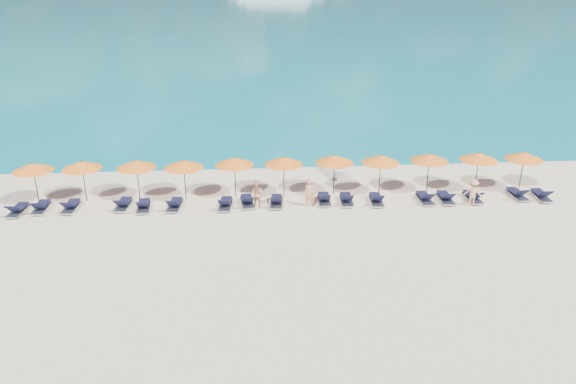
{
  "coord_description": "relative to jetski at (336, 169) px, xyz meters",
  "views": [
    {
      "loc": [
        -1.85,
        -22.71,
        11.58
      ],
      "look_at": [
        0.0,
        3.0,
        1.2
      ],
      "focal_mm": 35.0,
      "sensor_mm": 36.0,
      "label": 1
    }
  ],
  "objects": [
    {
      "name": "beachgoer_c",
      "position": [
        6.31,
        -5.25,
        0.4
      ],
      "size": [
        1.04,
        0.83,
        1.47
      ],
      "primitive_type": "imported",
      "rotation": [
        0.0,
        0.0,
        2.66
      ],
      "color": "tan",
      "rests_on": "ground"
    },
    {
      "name": "lounger_5",
      "position": [
        -9.07,
        -4.5,
        -0.1
      ],
      "size": [
        0.78,
        1.75,
        0.66
      ],
      "rotation": [
        0.0,
        0.0,
        -0.1
      ],
      "color": "silver",
      "rests_on": "ground"
    },
    {
      "name": "umbrella_9",
      "position": [
        7.25,
        -3.25,
        1.69
      ],
      "size": [
        2.1,
        2.1,
        2.28
      ],
      "color": "black",
      "rests_on": "ground"
    },
    {
      "name": "ground",
      "position": [
        -3.31,
        -8.61,
        -0.33
      ],
      "size": [
        1400.0,
        1400.0,
        0.0
      ],
      "primitive_type": "plane",
      "color": "beige"
    },
    {
      "name": "umbrella_6",
      "position": [
        -0.63,
        -3.11,
        1.69
      ],
      "size": [
        2.1,
        2.1,
        2.28
      ],
      "color": "black",
      "rests_on": "ground"
    },
    {
      "name": "umbrella_2",
      "position": [
        -11.07,
        -3.16,
        1.69
      ],
      "size": [
        2.1,
        2.1,
        2.28
      ],
      "color": "black",
      "rests_on": "ground"
    },
    {
      "name": "lounger_14",
      "position": [
        6.61,
        -4.57,
        -0.1
      ],
      "size": [
        0.64,
        1.71,
        0.66
      ],
      "rotation": [
        0.0,
        0.0,
        0.01
      ],
      "color": "silver",
      "rests_on": "ground"
    },
    {
      "name": "umbrella_5",
      "position": [
        -3.36,
        -3.19,
        1.69
      ],
      "size": [
        2.1,
        2.1,
        2.28
      ],
      "color": "black",
      "rests_on": "ground"
    },
    {
      "name": "lounger_0",
      "position": [
        -16.87,
        -4.61,
        -0.1
      ],
      "size": [
        0.72,
        1.73,
        0.66
      ],
      "rotation": [
        0.0,
        0.0,
        -0.06
      ],
      "color": "silver",
      "rests_on": "ground"
    },
    {
      "name": "lounger_7",
      "position": [
        -5.35,
        -4.33,
        -0.1
      ],
      "size": [
        0.78,
        1.75,
        0.66
      ],
      "rotation": [
        0.0,
        0.0,
        0.09
      ],
      "color": "silver",
      "rests_on": "ground"
    },
    {
      "name": "lounger_11",
      "position": [
        1.42,
        -4.57,
        -0.1
      ],
      "size": [
        0.73,
        1.74,
        0.66
      ],
      "rotation": [
        0.0,
        0.0,
        -0.06
      ],
      "color": "silver",
      "rests_on": "ground"
    },
    {
      "name": "lounger_1",
      "position": [
        -15.82,
        -4.32,
        -0.1
      ],
      "size": [
        0.67,
        1.72,
        0.66
      ],
      "rotation": [
        0.0,
        0.0,
        0.03
      ],
      "color": "silver",
      "rests_on": "ground"
    },
    {
      "name": "umbrella_10",
      "position": [
        9.75,
        -3.31,
        1.69
      ],
      "size": [
        2.1,
        2.1,
        2.28
      ],
      "color": "black",
      "rests_on": "ground"
    },
    {
      "name": "umbrella_0",
      "position": [
        -16.28,
        -3.28,
        1.69
      ],
      "size": [
        2.1,
        2.1,
        2.28
      ],
      "color": "black",
      "rests_on": "ground"
    },
    {
      "name": "lounger_15",
      "position": [
        9.15,
        -4.36,
        -0.1
      ],
      "size": [
        0.7,
        1.73,
        0.66
      ],
      "rotation": [
        0.0,
        0.0,
        0.05
      ],
      "color": "silver",
      "rests_on": "ground"
    },
    {
      "name": "lounger_4",
      "position": [
        -10.64,
        -4.54,
        -0.1
      ],
      "size": [
        0.77,
        1.75,
        0.66
      ],
      "rotation": [
        0.0,
        0.0,
        0.09
      ],
      "color": "silver",
      "rests_on": "ground"
    },
    {
      "name": "lounger_3",
      "position": [
        -11.72,
        -4.27,
        -0.1
      ],
      "size": [
        0.74,
        1.74,
        0.66
      ],
      "rotation": [
        0.0,
        0.0,
        -0.07
      ],
      "color": "silver",
      "rests_on": "ground"
    },
    {
      "name": "lounger_2",
      "position": [
        -14.33,
        -4.34,
        -0.1
      ],
      "size": [
        0.67,
        1.72,
        0.66
      ],
      "rotation": [
        0.0,
        0.0,
        -0.03
      ],
      "color": "silver",
      "rests_on": "ground"
    },
    {
      "name": "lounger_10",
      "position": [
        -0.14,
        -4.44,
        -0.1
      ],
      "size": [
        0.71,
        1.73,
        0.66
      ],
      "rotation": [
        0.0,
        0.0,
        -0.06
      ],
      "color": "silver",
      "rests_on": "ground"
    },
    {
      "name": "beachgoer_a",
      "position": [
        -2.13,
        -4.75,
        0.43
      ],
      "size": [
        0.56,
        0.37,
        1.52
      ],
      "primitive_type": "imported",
      "rotation": [
        0.0,
        0.0,
        0.01
      ],
      "color": "tan",
      "rests_on": "ground"
    },
    {
      "name": "lounger_12",
      "position": [
        4.03,
        -4.56,
        -0.1
      ],
      "size": [
        0.66,
        1.71,
        0.66
      ],
      "rotation": [
        0.0,
        0.0,
        0.02
      ],
      "color": "silver",
      "rests_on": "ground"
    },
    {
      "name": "lounger_6",
      "position": [
        -6.47,
        -4.57,
        -0.1
      ],
      "size": [
        0.77,
        1.75,
        0.66
      ],
      "rotation": [
        0.0,
        0.0,
        -0.09
      ],
      "color": "silver",
      "rests_on": "ground"
    },
    {
      "name": "lounger_9",
      "position": [
        -1.3,
        -4.32,
        -0.1
      ],
      "size": [
        0.72,
        1.74,
        0.66
      ],
      "rotation": [
        0.0,
        0.0,
        -0.06
      ],
      "color": "silver",
      "rests_on": "ground"
    },
    {
      "name": "umbrella_8",
      "position": [
        4.54,
        -3.19,
        1.69
      ],
      "size": [
        2.1,
        2.1,
        2.28
      ],
      "color": "black",
      "rests_on": "ground"
    },
    {
      "name": "beachgoer_b",
      "position": [
        -4.82,
        -4.68,
        0.39
      ],
      "size": [
        0.8,
        0.7,
        1.43
      ],
      "primitive_type": "imported",
      "rotation": [
        0.0,
        0.0,
        -0.53
      ],
      "color": "tan",
      "rests_on": "ground"
    },
    {
      "name": "umbrella_7",
      "position": [
        1.85,
        -3.28,
        1.69
      ],
      "size": [
        2.1,
        2.1,
        2.28
      ],
      "color": "black",
      "rests_on": "ground"
    },
    {
      "name": "lounger_8",
      "position": [
        -3.83,
        -4.45,
        -0.1
      ],
      "size": [
        0.78,
        1.75,
        0.66
      ],
      "rotation": [
        0.0,
        0.0,
        -0.1
      ],
      "color": "silver",
      "rests_on": "ground"
    },
    {
      "name": "headland_small",
      "position": [
        -153.31,
        551.39,
        -35.33
      ],
      "size": [
        162.0,
        126.0,
        85.5
      ],
      "color": "black",
      "rests_on": "ground"
    },
    {
      "name": "umbrella_3",
      "position": [
        -8.6,
        -3.35,
        1.69
      ],
      "size": [
        2.1,
        2.1,
        2.28
      ],
      "color": "black",
      "rests_on": "ground"
    },
    {
      "name": "lounger_13",
      "position": [
        5.13,
        -4.59,
        -0.1
      ],
      "size": [
        0.68,
        1.72,
        0.66
      ],
      "rotation": [
        0.0,
        0.0,
        -0.04
      ],
      "color": "silver",
      "rests_on": "ground"
    },
    {
      "name": "jetski",
      "position": [
        0.0,
        0.0,
        0.0
      ],
      "size": [
        1.41,
        2.4,
        0.8
      ],
      "rotation": [
        0.0,
        0.0,
        0.26
      ],
      "color": "white",
      "rests_on": "ground"
    },
    {
      "name": "umbrella_1",
      "position": [
        -13.87,
        -3.11,
        1.69
      ],
      "size": [
        2.1,
        2.1,
        2.28
      ],
      "color": "black",
      "rests_on": "ground"
    },
    {
      "name": "umbrella_4",
      "position": [
        -5.96,
        -3.1,
        1.69
      ],
      "size": [
        2.1,
        2.1,
        2.28
      ],
      "color": "black",
      "rests_on": "ground"
    },
    {
      "name": "lounger_16",
      "position": [
        10.35,
        -4.62,
        -0.1
      ],
      "size": [
        0.71,
        1.73,
        0.66
      ],
      "rotation": [
        0.0,
        0.0,
        -0.05
      ],
      "color": "silver",
      "rests_on": "ground"
    }
  ]
}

